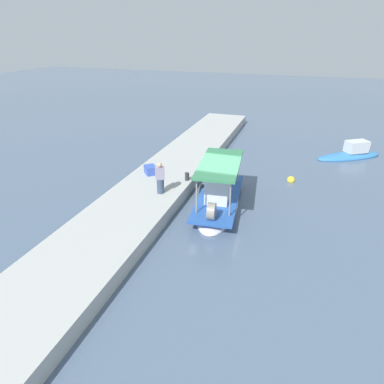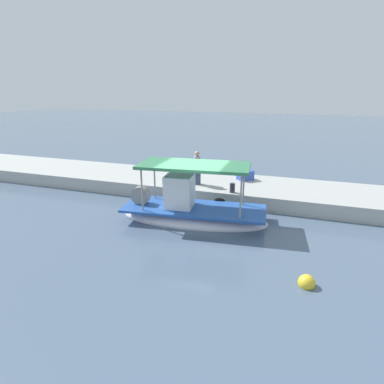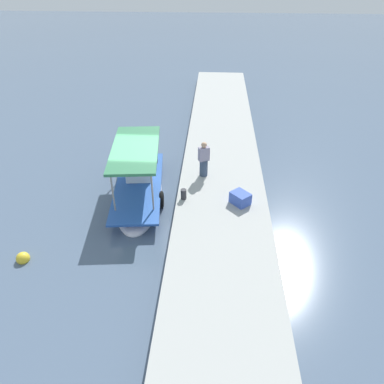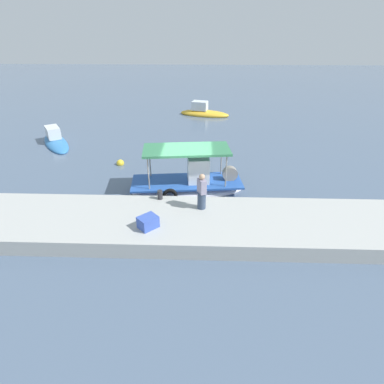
{
  "view_description": "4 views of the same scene",
  "coord_description": "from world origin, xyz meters",
  "px_view_note": "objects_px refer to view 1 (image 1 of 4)",
  "views": [
    {
      "loc": [
        15.04,
        3.71,
        8.32
      ],
      "look_at": [
        0.58,
        -1.17,
        0.89
      ],
      "focal_mm": 31.08,
      "sensor_mm": 36.0,
      "label": 1
    },
    {
      "loc": [
        -3.94,
        11.89,
        5.33
      ],
      "look_at": [
        0.46,
        -1.12,
        0.83
      ],
      "focal_mm": 29.91,
      "sensor_mm": 36.0,
      "label": 2
    },
    {
      "loc": [
        -13.63,
        -3.22,
        9.36
      ],
      "look_at": [
        -0.71,
        -2.39,
        0.71
      ],
      "focal_mm": 33.77,
      "sensor_mm": 36.0,
      "label": 3
    },
    {
      "loc": [
        0.76,
        -14.82,
        8.0
      ],
      "look_at": [
        0.3,
        -1.49,
        0.77
      ],
      "focal_mm": 29.04,
      "sensor_mm": 36.0,
      "label": 4
    }
  ],
  "objects_px": {
    "cargo_crate": "(150,170)",
    "marker_buoy": "(291,180)",
    "fisherman_near_bollard": "(160,179)",
    "mooring_bollard": "(187,177)",
    "moored_boat_mid": "(350,155)",
    "main_fishing_boat": "(218,199)"
  },
  "relations": [
    {
      "from": "cargo_crate",
      "to": "mooring_bollard",
      "type": "bearing_deg",
      "value": 85.33
    },
    {
      "from": "mooring_bollard",
      "to": "moored_boat_mid",
      "type": "relative_size",
      "value": 0.09
    },
    {
      "from": "marker_buoy",
      "to": "main_fishing_boat",
      "type": "bearing_deg",
      "value": -36.7
    },
    {
      "from": "fisherman_near_bollard",
      "to": "mooring_bollard",
      "type": "height_order",
      "value": "fisherman_near_bollard"
    },
    {
      "from": "main_fishing_boat",
      "to": "fisherman_near_bollard",
      "type": "bearing_deg",
      "value": -76.36
    },
    {
      "from": "fisherman_near_bollard",
      "to": "cargo_crate",
      "type": "xyz_separation_m",
      "value": [
        -2.16,
        -1.59,
        -0.51
      ]
    },
    {
      "from": "moored_boat_mid",
      "to": "main_fishing_boat",
      "type": "bearing_deg",
      "value": -34.66
    },
    {
      "from": "mooring_bollard",
      "to": "fisherman_near_bollard",
      "type": "bearing_deg",
      "value": -21.11
    },
    {
      "from": "main_fishing_boat",
      "to": "cargo_crate",
      "type": "distance_m",
      "value": 4.76
    },
    {
      "from": "cargo_crate",
      "to": "marker_buoy",
      "type": "bearing_deg",
      "value": 111.56
    },
    {
      "from": "main_fishing_boat",
      "to": "marker_buoy",
      "type": "xyz_separation_m",
      "value": [
        -4.58,
        3.42,
        -0.33
      ]
    },
    {
      "from": "cargo_crate",
      "to": "marker_buoy",
      "type": "height_order",
      "value": "cargo_crate"
    },
    {
      "from": "cargo_crate",
      "to": "moored_boat_mid",
      "type": "relative_size",
      "value": 0.15
    },
    {
      "from": "mooring_bollard",
      "to": "cargo_crate",
      "type": "height_order",
      "value": "cargo_crate"
    },
    {
      "from": "fisherman_near_bollard",
      "to": "moored_boat_mid",
      "type": "distance_m",
      "value": 15.1
    },
    {
      "from": "main_fishing_boat",
      "to": "fisherman_near_bollard",
      "type": "distance_m",
      "value": 3.17
    },
    {
      "from": "main_fishing_boat",
      "to": "marker_buoy",
      "type": "distance_m",
      "value": 5.73
    },
    {
      "from": "fisherman_near_bollard",
      "to": "mooring_bollard",
      "type": "distance_m",
      "value": 2.18
    },
    {
      "from": "main_fishing_boat",
      "to": "mooring_bollard",
      "type": "relative_size",
      "value": 14.2
    },
    {
      "from": "main_fishing_boat",
      "to": "cargo_crate",
      "type": "relative_size",
      "value": 8.48
    },
    {
      "from": "marker_buoy",
      "to": "fisherman_near_bollard",
      "type": "bearing_deg",
      "value": -50.13
    },
    {
      "from": "moored_boat_mid",
      "to": "fisherman_near_bollard",
      "type": "bearing_deg",
      "value": -42.29
    }
  ]
}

